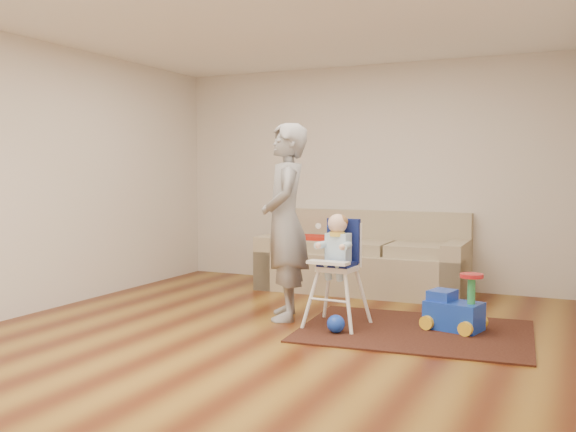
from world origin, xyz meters
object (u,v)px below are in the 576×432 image
at_px(toy_ball, 336,324).
at_px(adult, 285,222).
at_px(ride_on_toy, 454,300).
at_px(high_chair, 337,272).
at_px(side_table, 300,265).
at_px(sofa, 363,252).

distance_m(toy_ball, adult, 1.12).
bearing_deg(ride_on_toy, high_chair, -150.08).
bearing_deg(side_table, high_chair, -57.14).
xyz_separation_m(side_table, ride_on_toy, (2.15, -1.51, 0.02)).
bearing_deg(ride_on_toy, sofa, 145.45).
bearing_deg(high_chair, sofa, 103.82).
bearing_deg(adult, toy_ball, 34.72).
height_order(side_table, ride_on_toy, ride_on_toy).
xyz_separation_m(sofa, high_chair, (0.35, -1.78, 0.03)).
relative_size(high_chair, adult, 0.56).
xyz_separation_m(sofa, toy_ball, (0.44, -2.04, -0.37)).
bearing_deg(toy_ball, high_chair, 108.49).
distance_m(toy_ball, high_chair, 0.49).
bearing_deg(sofa, toy_ball, -79.24).
bearing_deg(adult, sofa, 146.70).
distance_m(side_table, ride_on_toy, 2.63).
bearing_deg(side_table, sofa, -2.10).
relative_size(sofa, high_chair, 2.34).
distance_m(high_chair, adult, 0.72).
xyz_separation_m(side_table, toy_ball, (1.26, -2.07, -0.16)).
height_order(ride_on_toy, high_chair, high_chair).
height_order(side_table, adult, adult).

